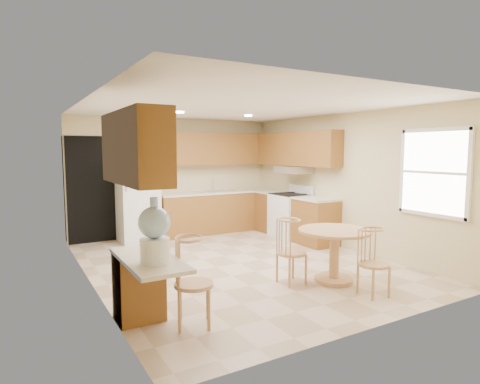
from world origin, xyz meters
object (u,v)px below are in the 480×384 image
water_crock (155,233)px  chair_desk (197,275)px  chair_table_b (379,257)px  dining_table (334,248)px  stove (290,215)px  chair_table_a (295,246)px  refrigerator (138,199)px

water_crock → chair_desk: bearing=6.3°
chair_table_b → dining_table: bearing=-81.7°
chair_table_b → water_crock: water_crock is taller
dining_table → water_crock: size_ratio=1.60×
dining_table → stove: bearing=64.9°
stove → chair_desk: size_ratio=1.17×
chair_table_a → chair_table_b: chair_table_a is taller
dining_table → water_crock: water_crock is taller
chair_table_a → water_crock: (-2.15, -0.62, 0.51)m
dining_table → refrigerator: bearing=113.1°
stove → chair_table_a: 3.04m
water_crock → dining_table: bearing=9.6°
dining_table → chair_table_a: (-0.55, 0.16, 0.06)m
refrigerator → chair_table_a: 3.86m
dining_table → water_crock: 2.79m
stove → chair_table_a: (-1.78, -2.46, 0.07)m
chair_table_a → chair_desk: bearing=-72.4°
chair_desk → water_crock: (-0.45, -0.05, 0.48)m
refrigerator → water_crock: 4.43m
refrigerator → chair_table_b: bearing=-69.7°
stove → water_crock: 5.03m
chair_desk → water_crock: bearing=-60.5°
chair_table_a → refrigerator: bearing=-164.4°
chair_desk → water_crock: water_crock is taller
stove → dining_table: bearing=-115.1°
refrigerator → water_crock: (-1.05, -4.30, 0.21)m
dining_table → chair_desk: bearing=-169.8°
dining_table → chair_table_a: bearing=163.3°
stove → chair_table_b: 3.56m
refrigerator → water_crock: size_ratio=2.71×
chair_desk → chair_table_b: bearing=105.1°
chair_table_a → chair_table_b: (0.60, -0.90, -0.03)m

